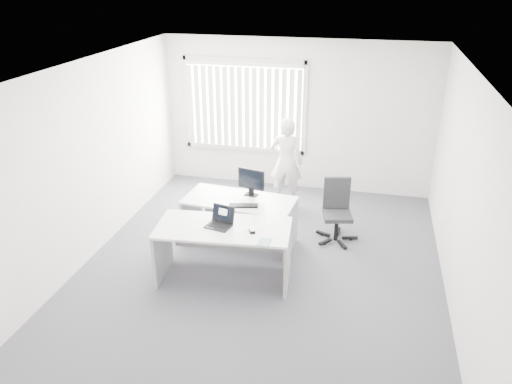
% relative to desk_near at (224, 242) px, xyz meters
% --- Properties ---
extents(ground, '(6.00, 6.00, 0.00)m').
position_rel_desk_near_xyz_m(ground, '(0.43, 0.39, -0.58)').
color(ground, '#5B5A62').
rests_on(ground, ground).
extents(wall_back, '(5.00, 0.02, 2.80)m').
position_rel_desk_near_xyz_m(wall_back, '(0.43, 3.39, 0.82)').
color(wall_back, silver).
rests_on(wall_back, ground).
extents(wall_front, '(5.00, 0.02, 2.80)m').
position_rel_desk_near_xyz_m(wall_front, '(0.43, -2.61, 0.82)').
color(wall_front, silver).
rests_on(wall_front, ground).
extents(wall_left, '(0.02, 6.00, 2.80)m').
position_rel_desk_near_xyz_m(wall_left, '(-2.07, 0.39, 0.82)').
color(wall_left, silver).
rests_on(wall_left, ground).
extents(wall_right, '(0.02, 6.00, 2.80)m').
position_rel_desk_near_xyz_m(wall_right, '(2.93, 0.39, 0.82)').
color(wall_right, silver).
rests_on(wall_right, ground).
extents(ceiling, '(5.00, 6.00, 0.02)m').
position_rel_desk_near_xyz_m(ceiling, '(0.43, 0.39, 2.22)').
color(ceiling, white).
rests_on(ceiling, wall_back).
extents(window, '(2.32, 0.06, 1.76)m').
position_rel_desk_near_xyz_m(window, '(-0.57, 3.35, 0.97)').
color(window, '#B8B8B4').
rests_on(window, wall_back).
extents(blinds, '(2.20, 0.10, 1.50)m').
position_rel_desk_near_xyz_m(blinds, '(-0.57, 3.29, 0.94)').
color(blinds, silver).
rests_on(blinds, wall_back).
extents(desk_near, '(1.83, 0.99, 0.80)m').
position_rel_desk_near_xyz_m(desk_near, '(0.00, 0.00, 0.00)').
color(desk_near, white).
rests_on(desk_near, ground).
extents(desk_far, '(1.71, 0.92, 0.75)m').
position_rel_desk_near_xyz_m(desk_far, '(-0.05, 0.98, -0.04)').
color(desk_far, white).
rests_on(desk_far, ground).
extents(office_chair, '(0.67, 0.67, 0.98)m').
position_rel_desk_near_xyz_m(office_chair, '(1.38, 1.47, -0.27)').
color(office_chair, black).
rests_on(office_chair, ground).
extents(person, '(0.59, 0.39, 1.59)m').
position_rel_desk_near_xyz_m(person, '(0.38, 2.58, 0.22)').
color(person, silver).
rests_on(person, ground).
extents(laptop, '(0.38, 0.35, 0.25)m').
position_rel_desk_near_xyz_m(laptop, '(-0.06, -0.01, 0.35)').
color(laptop, black).
rests_on(laptop, desk_near).
extents(paper_sheet, '(0.35, 0.31, 0.00)m').
position_rel_desk_near_xyz_m(paper_sheet, '(0.41, -0.09, 0.22)').
color(paper_sheet, white).
rests_on(paper_sheet, desk_near).
extents(mouse, '(0.11, 0.13, 0.05)m').
position_rel_desk_near_xyz_m(mouse, '(0.40, -0.05, 0.25)').
color(mouse, '#B1B2B4').
rests_on(mouse, paper_sheet).
extents(booklet, '(0.16, 0.21, 0.01)m').
position_rel_desk_near_xyz_m(booklet, '(0.61, -0.27, 0.23)').
color(booklet, white).
rests_on(booklet, desk_near).
extents(keyboard, '(0.44, 0.23, 0.02)m').
position_rel_desk_near_xyz_m(keyboard, '(0.08, 0.77, 0.18)').
color(keyboard, black).
rests_on(keyboard, desk_far).
extents(monitor, '(0.44, 0.21, 0.42)m').
position_rel_desk_near_xyz_m(monitor, '(0.09, 1.17, 0.38)').
color(monitor, black).
rests_on(monitor, desk_far).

